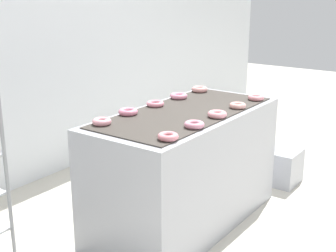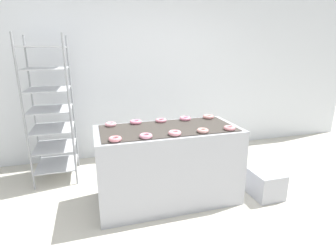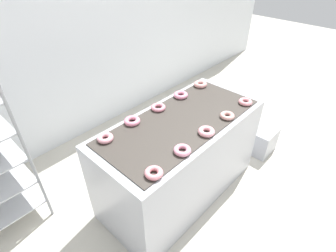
# 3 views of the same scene
# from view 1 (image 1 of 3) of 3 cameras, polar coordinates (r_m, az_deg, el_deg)

# --- Properties ---
(ground_plane) EXTENTS (14.00, 14.00, 0.00)m
(ground_plane) POSITION_cam_1_polar(r_m,az_deg,el_deg) (3.28, 11.10, -14.22)
(ground_plane) COLOR beige
(wall_back) EXTENTS (8.00, 0.05, 2.80)m
(wall_back) POSITION_cam_1_polar(r_m,az_deg,el_deg) (4.16, -15.93, 12.40)
(wall_back) COLOR silver
(wall_back) RESTS_ON ground_plane
(fryer_machine) EXTENTS (1.52, 0.71, 0.84)m
(fryer_machine) POSITION_cam_1_polar(r_m,az_deg,el_deg) (3.35, 2.10, -5.16)
(fryer_machine) COLOR #A8AAB2
(fryer_machine) RESTS_ON ground_plane
(glaze_bin) EXTENTS (0.32, 0.40, 0.30)m
(glaze_bin) POSITION_cam_1_polar(r_m,az_deg,el_deg) (4.25, 13.01, -4.65)
(glaze_bin) COLOR #A8AAB2
(glaze_bin) RESTS_ON ground_plane
(donut_near_leftmost) EXTENTS (0.12, 0.12, 0.04)m
(donut_near_leftmost) POSITION_cam_1_polar(r_m,az_deg,el_deg) (2.61, 0.00, -1.29)
(donut_near_leftmost) COLOR #D98088
(donut_near_leftmost) RESTS_ON fryer_machine
(donut_near_left) EXTENTS (0.12, 0.12, 0.04)m
(donut_near_left) POSITION_cam_1_polar(r_m,az_deg,el_deg) (2.84, 3.22, 0.18)
(donut_near_left) COLOR pink
(donut_near_left) RESTS_ON fryer_machine
(donut_near_center) EXTENTS (0.13, 0.13, 0.04)m
(donut_near_center) POSITION_cam_1_polar(r_m,az_deg,el_deg) (3.08, 6.02, 1.44)
(donut_near_center) COLOR pink
(donut_near_center) RESTS_ON fryer_machine
(donut_near_right) EXTENTS (0.12, 0.12, 0.04)m
(donut_near_right) POSITION_cam_1_polar(r_m,az_deg,el_deg) (3.33, 8.50, 2.49)
(donut_near_right) COLOR #D0948D
(donut_near_right) RESTS_ON fryer_machine
(donut_near_rightmost) EXTENTS (0.12, 0.12, 0.04)m
(donut_near_rightmost) POSITION_cam_1_polar(r_m,az_deg,el_deg) (3.59, 10.67, 3.43)
(donut_near_rightmost) COLOR #D8868C
(donut_near_rightmost) RESTS_ON fryer_machine
(donut_far_leftmost) EXTENTS (0.12, 0.12, 0.04)m
(donut_far_leftmost) POSITION_cam_1_polar(r_m,az_deg,el_deg) (2.93, -8.07, 0.54)
(donut_far_leftmost) COLOR pink
(donut_far_leftmost) RESTS_ON fryer_machine
(donut_far_left) EXTENTS (0.13, 0.13, 0.04)m
(donut_far_left) POSITION_cam_1_polar(r_m,az_deg,el_deg) (3.14, -4.88, 1.75)
(donut_far_left) COLOR pink
(donut_far_left) RESTS_ON fryer_machine
(donut_far_center) EXTENTS (0.13, 0.13, 0.03)m
(donut_far_center) POSITION_cam_1_polar(r_m,az_deg,el_deg) (3.35, -1.57, 2.73)
(donut_far_center) COLOR pink
(donut_far_center) RESTS_ON fryer_machine
(donut_far_right) EXTENTS (0.13, 0.13, 0.04)m
(donut_far_right) POSITION_cam_1_polar(r_m,az_deg,el_deg) (3.58, 1.31, 3.68)
(donut_far_right) COLOR pink
(donut_far_right) RESTS_ON fryer_machine
(donut_far_rightmost) EXTENTS (0.13, 0.13, 0.04)m
(donut_far_rightmost) POSITION_cam_1_polar(r_m,az_deg,el_deg) (3.82, 3.87, 4.50)
(donut_far_rightmost) COLOR #D99490
(donut_far_rightmost) RESTS_ON fryer_machine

